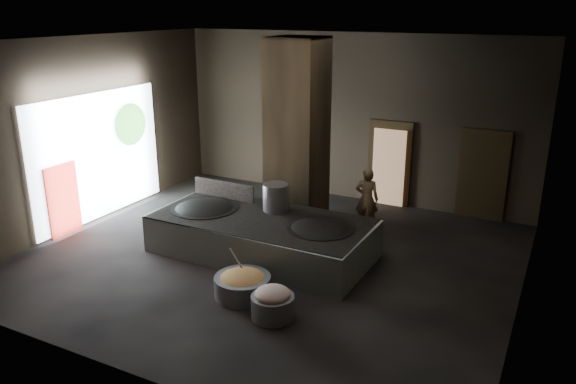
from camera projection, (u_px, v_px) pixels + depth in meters
The scene contains 28 objects.
floor at pixel (270, 258), 12.13m from camera, with size 10.00×9.00×0.10m, color black.
ceiling at pixel (268, 38), 10.68m from camera, with size 10.00×9.00×0.10m, color black.
back_wall at pixel (350, 118), 15.24m from camera, with size 10.00×0.10×4.50m, color black.
front_wall at pixel (105, 232), 7.56m from camera, with size 10.00×0.10×4.50m, color black.
left_wall at pixel (87, 131), 13.59m from camera, with size 0.10×9.00×4.50m, color black.
right_wall at pixel (538, 191), 9.21m from camera, with size 0.10×9.00×4.50m, color black.
pillar at pixel (297, 136), 13.14m from camera, with size 1.20×1.20×4.50m, color black.
hearth_platform at pixel (262, 236), 12.13m from camera, with size 4.70×2.25×0.82m, color #A8B6A4.
platform_cap at pixel (262, 218), 12.00m from camera, with size 4.59×2.21×0.03m, color black.
wok_left at pixel (205, 211), 12.61m from camera, with size 1.48×1.48×0.41m, color black.
wok_left_rim at pixel (204, 208), 12.59m from camera, with size 1.51×1.51×0.05m, color black.
wok_right at pixel (320, 231), 11.48m from camera, with size 1.38×1.38×0.39m, color black.
wok_right_rim at pixel (320, 228), 11.46m from camera, with size 1.41×1.41×0.05m, color black.
stock_pot at pixel (276, 197), 12.35m from camera, with size 0.57×0.57×0.61m, color #9E9FA5.
splash_guard at pixel (224, 190), 13.20m from camera, with size 1.63×0.06×0.41m, color black.
cook at pixel (367, 199), 13.36m from camera, with size 0.56×0.36×1.53m, color olive.
veg_basin at pixel (243, 286), 10.41m from camera, with size 1.06×1.06×0.39m, color gray.
veg_fill at pixel (242, 279), 10.36m from camera, with size 0.87×0.87×0.27m, color tan.
ladle at pixel (240, 264), 10.49m from camera, with size 0.03×0.03×0.83m, color #9E9FA5.
meat_basin at pixel (273, 306), 9.69m from camera, with size 0.75×0.75×0.41m, color gray.
meat_fill at pixel (273, 294), 9.61m from camera, with size 0.62×0.62×0.24m, color tan.
doorway_near at pixel (389, 165), 15.00m from camera, with size 1.18×0.08×2.38m, color black.
doorway_near_glow at pixel (388, 168), 14.91m from camera, with size 0.87×0.04×2.06m, color #8C6647.
doorway_far at pixel (482, 177), 13.96m from camera, with size 1.18×0.08×2.38m, color black.
doorway_far_glow at pixel (488, 177), 14.13m from camera, with size 0.74×0.04×1.76m, color #8C6647.
left_opening at pixel (99, 156), 13.92m from camera, with size 0.04×4.20×3.10m, color white.
pavilion_sliver at pixel (63, 200), 13.03m from camera, with size 0.05×0.90×1.70m, color maroon.
tree_silhouette at pixel (131, 124), 14.62m from camera, with size 0.28×1.10×1.10m, color #194714.
Camera 1 is at (5.39, -9.66, 5.15)m, focal length 35.00 mm.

